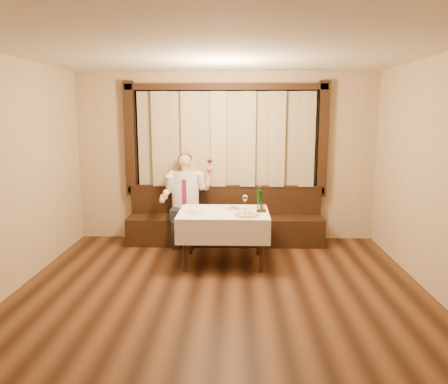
{
  "coord_description": "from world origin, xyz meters",
  "views": [
    {
      "loc": [
        0.18,
        -4.32,
        2.12
      ],
      "look_at": [
        0.0,
        1.9,
        1.0
      ],
      "focal_mm": 35.0,
      "sensor_mm": 36.0,
      "label": 1
    }
  ],
  "objects_px": {
    "banquette": "(225,224)",
    "dining_table": "(224,219)",
    "pizza": "(247,214)",
    "pasta_red": "(233,207)",
    "pasta_cream": "(195,210)",
    "cruet_caddy": "(261,209)",
    "seated_man": "(185,193)",
    "green_bottle": "(259,199)"
  },
  "relations": [
    {
      "from": "banquette",
      "to": "cruet_caddy",
      "type": "xyz_separation_m",
      "value": [
        0.53,
        -1.04,
        0.49
      ]
    },
    {
      "from": "dining_table",
      "to": "seated_man",
      "type": "relative_size",
      "value": 0.86
    },
    {
      "from": "banquette",
      "to": "pasta_cream",
      "type": "relative_size",
      "value": 11.73
    },
    {
      "from": "pasta_red",
      "to": "pasta_cream",
      "type": "xyz_separation_m",
      "value": [
        -0.53,
        -0.24,
        0.01
      ]
    },
    {
      "from": "pizza",
      "to": "cruet_caddy",
      "type": "xyz_separation_m",
      "value": [
        0.21,
        0.23,
        0.03
      ]
    },
    {
      "from": "banquette",
      "to": "seated_man",
      "type": "height_order",
      "value": "seated_man"
    },
    {
      "from": "pasta_cream",
      "to": "cruet_caddy",
      "type": "relative_size",
      "value": 2.07
    },
    {
      "from": "seated_man",
      "to": "pasta_red",
      "type": "bearing_deg",
      "value": -45.47
    },
    {
      "from": "green_bottle",
      "to": "pizza",
      "type": "bearing_deg",
      "value": -111.76
    },
    {
      "from": "pasta_cream",
      "to": "cruet_caddy",
      "type": "bearing_deg",
      "value": 5.41
    },
    {
      "from": "pizza",
      "to": "banquette",
      "type": "bearing_deg",
      "value": 104.21
    },
    {
      "from": "banquette",
      "to": "pasta_red",
      "type": "xyz_separation_m",
      "value": [
        0.14,
        -0.89,
        0.48
      ]
    },
    {
      "from": "banquette",
      "to": "pizza",
      "type": "bearing_deg",
      "value": -75.79
    },
    {
      "from": "pasta_red",
      "to": "pasta_cream",
      "type": "height_order",
      "value": "pasta_cream"
    },
    {
      "from": "cruet_caddy",
      "to": "seated_man",
      "type": "xyz_separation_m",
      "value": [
        -1.18,
        0.95,
        0.05
      ]
    },
    {
      "from": "banquette",
      "to": "pasta_cream",
      "type": "distance_m",
      "value": 1.29
    },
    {
      "from": "banquette",
      "to": "cruet_caddy",
      "type": "height_order",
      "value": "banquette"
    },
    {
      "from": "banquette",
      "to": "dining_table",
      "type": "bearing_deg",
      "value": -90.0
    },
    {
      "from": "pizza",
      "to": "pasta_red",
      "type": "bearing_deg",
      "value": 116.18
    },
    {
      "from": "banquette",
      "to": "seated_man",
      "type": "bearing_deg",
      "value": -172.07
    },
    {
      "from": "dining_table",
      "to": "cruet_caddy",
      "type": "relative_size",
      "value": 9.62
    },
    {
      "from": "pizza",
      "to": "pasta_red",
      "type": "height_order",
      "value": "pasta_red"
    },
    {
      "from": "pizza",
      "to": "green_bottle",
      "type": "xyz_separation_m",
      "value": [
        0.2,
        0.49,
        0.12
      ]
    },
    {
      "from": "green_bottle",
      "to": "seated_man",
      "type": "relative_size",
      "value": 0.22
    },
    {
      "from": "pasta_cream",
      "to": "green_bottle",
      "type": "relative_size",
      "value": 0.83
    },
    {
      "from": "green_bottle",
      "to": "pasta_cream",
      "type": "bearing_deg",
      "value": -158.9
    },
    {
      "from": "pasta_red",
      "to": "pasta_cream",
      "type": "distance_m",
      "value": 0.58
    },
    {
      "from": "seated_man",
      "to": "pizza",
      "type": "bearing_deg",
      "value": -50.42
    },
    {
      "from": "dining_table",
      "to": "pasta_red",
      "type": "xyz_separation_m",
      "value": [
        0.14,
        0.13,
        0.14
      ]
    },
    {
      "from": "cruet_caddy",
      "to": "seated_man",
      "type": "relative_size",
      "value": 0.09
    },
    {
      "from": "dining_table",
      "to": "pasta_cream",
      "type": "height_order",
      "value": "pasta_cream"
    },
    {
      "from": "cruet_caddy",
      "to": "banquette",
      "type": "bearing_deg",
      "value": 104.16
    },
    {
      "from": "banquette",
      "to": "green_bottle",
      "type": "xyz_separation_m",
      "value": [
        0.52,
        -0.78,
        0.59
      ]
    },
    {
      "from": "pizza",
      "to": "cruet_caddy",
      "type": "height_order",
      "value": "cruet_caddy"
    },
    {
      "from": "banquette",
      "to": "dining_table",
      "type": "height_order",
      "value": "banquette"
    },
    {
      "from": "pizza",
      "to": "pasta_cream",
      "type": "height_order",
      "value": "pasta_cream"
    },
    {
      "from": "dining_table",
      "to": "pasta_red",
      "type": "bearing_deg",
      "value": 43.51
    },
    {
      "from": "dining_table",
      "to": "seated_man",
      "type": "distance_m",
      "value": 1.16
    },
    {
      "from": "pasta_cream",
      "to": "banquette",
      "type": "bearing_deg",
      "value": 70.88
    },
    {
      "from": "banquette",
      "to": "cruet_caddy",
      "type": "bearing_deg",
      "value": -63.1
    },
    {
      "from": "pasta_red",
      "to": "cruet_caddy",
      "type": "distance_m",
      "value": 0.42
    },
    {
      "from": "dining_table",
      "to": "seated_man",
      "type": "bearing_deg",
      "value": 125.01
    }
  ]
}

